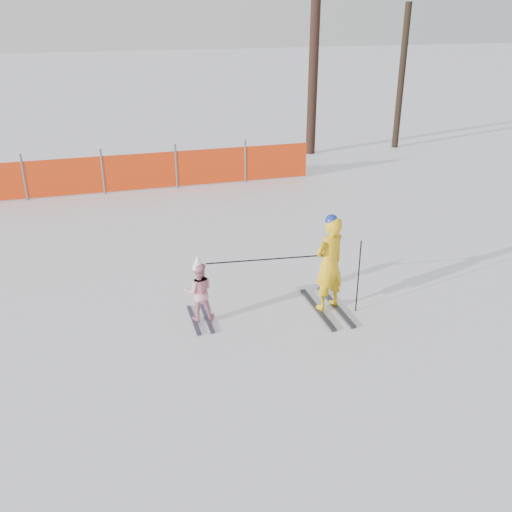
# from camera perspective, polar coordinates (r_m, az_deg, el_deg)

# --- Properties ---
(ground) EXTENTS (120.00, 120.00, 0.00)m
(ground) POSITION_cam_1_polar(r_m,az_deg,el_deg) (9.38, 0.86, -6.79)
(ground) COLOR white
(ground) RESTS_ON ground
(adult) EXTENTS (0.70, 1.45, 1.72)m
(adult) POSITION_cam_1_polar(r_m,az_deg,el_deg) (9.50, 7.33, -0.76)
(adult) COLOR black
(adult) RESTS_ON ground
(child) EXTENTS (0.54, 0.96, 1.18)m
(child) POSITION_cam_1_polar(r_m,az_deg,el_deg) (9.27, -5.72, -3.50)
(child) COLOR black
(child) RESTS_ON ground
(ski_poles) EXTENTS (2.49, 0.45, 1.29)m
(ski_poles) POSITION_cam_1_polar(r_m,az_deg,el_deg) (9.32, 4.74, -1.06)
(ski_poles) COLOR black
(ski_poles) RESTS_ON ground
(safety_fence) EXTENTS (15.90, 0.06, 1.25)m
(safety_fence) POSITION_cam_1_polar(r_m,az_deg,el_deg) (16.25, -22.64, 6.99)
(safety_fence) COLOR #595960
(safety_fence) RESTS_ON ground
(tree_trunks) EXTENTS (3.57, 0.32, 5.55)m
(tree_trunks) POSITION_cam_1_polar(r_m,az_deg,el_deg) (20.27, 8.54, 17.69)
(tree_trunks) COLOR black
(tree_trunks) RESTS_ON ground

